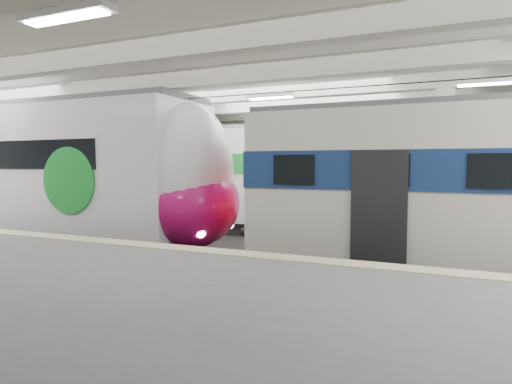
% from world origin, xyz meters
% --- Properties ---
extents(station_hall, '(36.00, 24.00, 5.75)m').
position_xyz_m(station_hall, '(0.00, -1.74, 3.24)').
color(station_hall, black).
rests_on(station_hall, ground).
extents(modern_emu, '(15.21, 3.14, 4.84)m').
position_xyz_m(modern_emu, '(-7.27, -0.00, 2.38)').
color(modern_emu, silver).
rests_on(modern_emu, ground).
extents(far_train, '(13.81, 3.44, 4.38)m').
position_xyz_m(far_train, '(-5.50, 5.50, 2.27)').
color(far_train, silver).
rests_on(far_train, ground).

